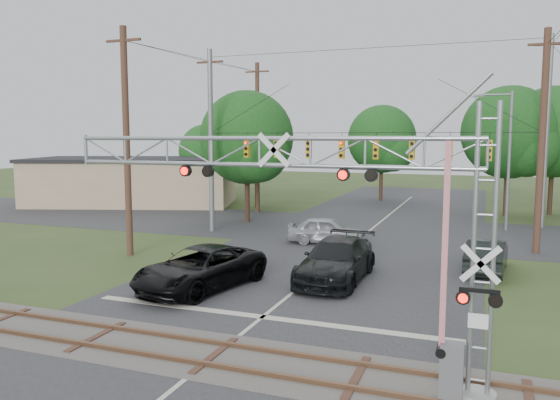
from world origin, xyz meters
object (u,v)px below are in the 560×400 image
at_px(crossing_gantry, 340,212).
at_px(commercial_building, 134,181).
at_px(pickup_black, 200,268).
at_px(sedan_silver, 327,230).
at_px(traffic_signal_span, 374,144).
at_px(streetlight, 506,153).
at_px(car_dark, 336,260).

xyz_separation_m(crossing_gantry, commercial_building, (-26.57, 28.93, -2.19)).
height_order(crossing_gantry, pickup_black, crossing_gantry).
bearing_deg(sedan_silver, traffic_signal_span, -68.28).
relative_size(sedan_silver, streetlight, 0.50).
xyz_separation_m(crossing_gantry, streetlight, (4.49, 25.37, 0.72)).
relative_size(pickup_black, streetlight, 0.67).
bearing_deg(car_dark, sedan_silver, 109.03).
height_order(car_dark, commercial_building, commercial_building).
relative_size(crossing_gantry, streetlight, 1.26).
relative_size(traffic_signal_span, car_dark, 3.20).
distance_m(commercial_building, streetlight, 31.40).
relative_size(traffic_signal_span, streetlight, 2.16).
xyz_separation_m(traffic_signal_span, pickup_black, (-4.55, -12.09, -4.82)).
relative_size(crossing_gantry, commercial_building, 0.56).
bearing_deg(sedan_silver, crossing_gantry, -171.32).
height_order(car_dark, sedan_silver, car_dark).
relative_size(traffic_signal_span, pickup_black, 3.21).
xyz_separation_m(sedan_silver, streetlight, (9.54, 8.32, 4.24)).
relative_size(crossing_gantry, traffic_signal_span, 0.58).
height_order(traffic_signal_span, streetlight, traffic_signal_span).
height_order(crossing_gantry, streetlight, streetlight).
xyz_separation_m(sedan_silver, commercial_building, (-21.52, 11.88, 1.34)).
distance_m(car_dark, commercial_building, 31.01).
height_order(crossing_gantry, sedan_silver, crossing_gantry).
height_order(pickup_black, streetlight, streetlight).
bearing_deg(traffic_signal_span, streetlight, 44.13).
bearing_deg(streetlight, crossing_gantry, -100.04).
distance_m(traffic_signal_span, pickup_black, 13.79).
xyz_separation_m(traffic_signal_span, commercial_building, (-23.83, 10.57, -3.56)).
relative_size(traffic_signal_span, sedan_silver, 4.31).
relative_size(commercial_building, streetlight, 2.22).
bearing_deg(commercial_building, car_dark, -57.49).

